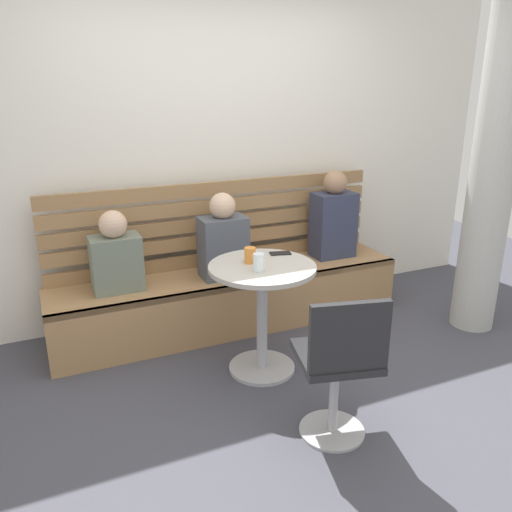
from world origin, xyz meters
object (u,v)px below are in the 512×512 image
(cup_water_clear, at_px, (259,262))
(phone_on_table, at_px, (280,253))
(person_child_middle, at_px, (223,240))
(cup_tumbler_orange, at_px, (250,255))
(cafe_table, at_px, (262,298))
(person_adult, at_px, (333,219))
(person_child_left, at_px, (116,256))
(booth_bench, at_px, (231,299))
(white_chair, at_px, (340,363))

(cup_water_clear, relative_size, phone_on_table, 0.79)
(person_child_middle, height_order, cup_tumbler_orange, person_child_middle)
(cafe_table, relative_size, person_adult, 1.04)
(phone_on_table, bearing_deg, person_child_middle, 37.41)
(cafe_table, distance_m, person_child_left, 1.07)
(person_child_left, bearing_deg, cafe_table, -42.00)
(person_adult, height_order, cup_water_clear, person_adult)
(cafe_table, bearing_deg, cup_water_clear, -126.87)
(cafe_table, height_order, person_child_left, person_child_left)
(booth_bench, relative_size, person_child_middle, 4.25)
(person_adult, relative_size, phone_on_table, 5.11)
(person_child_left, xyz_separation_m, phone_on_table, (0.99, -0.55, 0.06))
(person_adult, distance_m, cup_water_clear, 1.32)
(person_child_middle, bearing_deg, cafe_table, -88.62)
(person_child_left, height_order, phone_on_table, person_child_left)
(cafe_table, distance_m, cup_water_clear, 0.30)
(white_chair, xyz_separation_m, cup_water_clear, (-0.13, 0.73, 0.33))
(white_chair, xyz_separation_m, person_child_left, (-0.85, 1.52, 0.22))
(cafe_table, xyz_separation_m, cup_water_clear, (-0.06, -0.08, 0.28))
(cup_water_clear, bearing_deg, person_adult, 38.05)
(booth_bench, distance_m, person_child_left, 0.96)
(cup_water_clear, bearing_deg, booth_bench, 81.71)
(cup_water_clear, height_order, cup_tumbler_orange, cup_water_clear)
(person_child_middle, distance_m, phone_on_table, 0.55)
(cup_water_clear, bearing_deg, white_chair, -80.05)
(cafe_table, xyz_separation_m, person_child_middle, (-0.02, 0.66, 0.20))
(cafe_table, distance_m, cup_tumbler_orange, 0.29)
(cafe_table, bearing_deg, cup_tumbler_orange, 124.21)
(booth_bench, height_order, person_adult, person_adult)
(cafe_table, distance_m, white_chair, 0.82)
(cup_tumbler_orange, bearing_deg, person_child_middle, 86.54)
(white_chair, relative_size, person_child_middle, 1.34)
(cup_tumbler_orange, bearing_deg, person_adult, 32.53)
(person_child_left, height_order, person_child_middle, person_child_middle)
(person_adult, height_order, cup_tumbler_orange, person_adult)
(person_child_left, relative_size, cup_water_clear, 5.19)
(person_child_middle, bearing_deg, white_chair, -86.83)
(person_adult, distance_m, phone_on_table, 0.97)
(phone_on_table, bearing_deg, cafe_table, 141.24)
(booth_bench, height_order, cup_water_clear, cup_water_clear)
(person_child_left, bearing_deg, white_chair, -60.75)
(booth_bench, relative_size, cup_tumbler_orange, 27.00)
(cup_tumbler_orange, bearing_deg, booth_bench, 80.66)
(cafe_table, bearing_deg, person_child_left, 138.00)
(person_adult, relative_size, person_child_left, 1.25)
(booth_bench, distance_m, person_child_middle, 0.50)
(booth_bench, relative_size, phone_on_table, 19.29)
(person_child_middle, relative_size, cup_tumbler_orange, 6.35)
(booth_bench, distance_m, cup_water_clear, 0.97)
(phone_on_table, bearing_deg, cup_tumbler_orange, 121.32)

